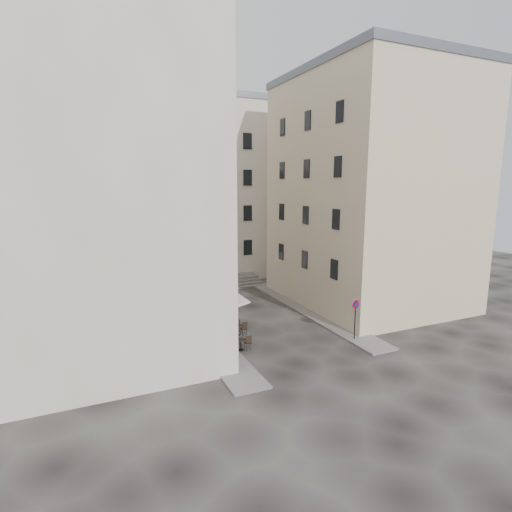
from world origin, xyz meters
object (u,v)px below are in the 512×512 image
pedestrian (228,323)px  bistro_table_b (237,329)px  bistro_table_a (241,343)px  no_parking_sign (355,312)px

pedestrian → bistro_table_b: bearing=145.0°
bistro_table_a → bistro_table_b: bearing=73.8°
bistro_table_b → bistro_table_a: bearing=-106.2°
bistro_table_b → pedestrian: size_ratio=0.69×
bistro_table_a → pedestrian: bearing=89.1°
pedestrian → bistro_table_a: bearing=59.3°
no_parking_sign → bistro_table_b: no_parking_sign is taller
no_parking_sign → bistro_table_a: bearing=157.3°
bistro_table_b → pedestrian: 0.78m
no_parking_sign → pedestrian: no_parking_sign is taller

